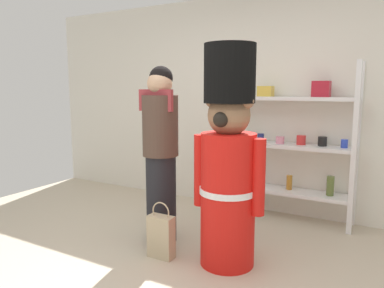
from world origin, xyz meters
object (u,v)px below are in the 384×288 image
teddy_bear_guard (228,163)px  person_shopper (161,151)px  merchandise_shelf (291,142)px  shopping_bag (161,236)px

teddy_bear_guard → person_shopper: teddy_bear_guard is taller
merchandise_shelf → person_shopper: 1.55m
merchandise_shelf → shopping_bag: size_ratio=3.48×
teddy_bear_guard → shopping_bag: bearing=-161.8°
person_shopper → merchandise_shelf: bearing=53.4°
merchandise_shelf → teddy_bear_guard: 1.37m
merchandise_shelf → shopping_bag: (-0.72, -1.55, -0.70)m
merchandise_shelf → teddy_bear_guard: bearing=-96.8°
teddy_bear_guard → shopping_bag: 0.89m
teddy_bear_guard → merchandise_shelf: bearing=83.2°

